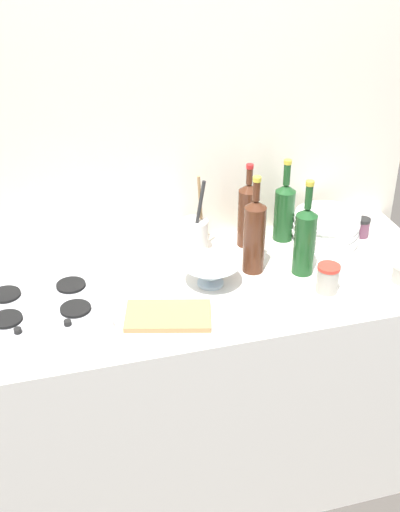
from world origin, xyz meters
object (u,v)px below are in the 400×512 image
butter_dish (273,295)px  condiment_jar_spare (362,227)px  mixing_bowl (211,273)px  condiment_jar_rear (328,278)px  utensil_crock (195,235)px  cutting_board (168,316)px  wine_bottle_mid_left (254,235)px  stovetop_hob (41,305)px  wine_bottle_mid_right (248,214)px  wine_bottle_leftmost (284,210)px  plate_stack (326,228)px  wine_bottle_rightmost (305,239)px

butter_dish → condiment_jar_spare: condiment_jar_spare is taller
mixing_bowl → condiment_jar_rear: size_ratio=2.02×
utensil_crock → cutting_board: (-0.20, -0.40, -0.06)m
wine_bottle_mid_left → stovetop_hob: bearing=-176.6°
stovetop_hob → condiment_jar_rear: (0.96, -0.15, 0.04)m
stovetop_hob → wine_bottle_mid_right: size_ratio=1.30×
stovetop_hob → mixing_bowl: mixing_bowl is taller
stovetop_hob → wine_bottle_leftmost: wine_bottle_leftmost is taller
stovetop_hob → butter_dish: 0.77m
wine_bottle_leftmost → wine_bottle_mid_left: wine_bottle_mid_left is taller
wine_bottle_leftmost → utensil_crock: size_ratio=1.09×
stovetop_hob → butter_dish: (0.75, -0.17, 0.02)m
wine_bottle_leftmost → cutting_board: size_ratio=1.20×
plate_stack → butter_dish: plate_stack is taller
plate_stack → condiment_jar_spare: bearing=1.5°
wine_bottle_rightmost → butter_dish: (-0.18, -0.16, -0.11)m
utensil_crock → butter_dish: bearing=-69.0°
condiment_jar_rear → butter_dish: bearing=-174.9°
wine_bottle_mid_right → wine_bottle_rightmost: wine_bottle_rightmost is taller
plate_stack → cutting_board: plate_stack is taller
condiment_jar_rear → plate_stack: bearing=66.2°
wine_bottle_rightmost → wine_bottle_mid_left: bearing=160.1°
wine_bottle_rightmost → butter_dish: 0.26m
cutting_board → butter_dish: bearing=-1.5°
utensil_crock → condiment_jar_spare: size_ratio=3.92×
mixing_bowl → utensil_crock: size_ratio=0.68×
condiment_jar_spare → cutting_board: bearing=-158.7°
stovetop_hob → cutting_board: stovetop_hob is taller
wine_bottle_mid_right → cutting_board: bearing=-135.7°
mixing_bowl → utensil_crock: bearing=87.6°
wine_bottle_rightmost → utensil_crock: 0.42m
condiment_jar_rear → condiment_jar_spare: 0.45m
plate_stack → butter_dish: size_ratio=1.86×
stovetop_hob → condiment_jar_spare: (1.26, 0.17, 0.03)m
wine_bottle_mid_right → cutting_board: size_ratio=1.21×
wine_bottle_leftmost → condiment_jar_rear: bearing=-89.2°
wine_bottle_leftmost → cutting_board: (-0.56, -0.41, -0.11)m
butter_dish → wine_bottle_mid_right: bearing=83.1°
plate_stack → wine_bottle_leftmost: bearing=154.5°
plate_stack → wine_bottle_rightmost: (-0.17, -0.19, 0.08)m
utensil_crock → cutting_board: size_ratio=1.09×
butter_dish → utensil_crock: bearing=111.0°
wine_bottle_rightmost → utensil_crock: wine_bottle_rightmost is taller
wine_bottle_mid_left → wine_bottle_rightmost: wine_bottle_mid_left is taller
wine_bottle_rightmost → utensil_crock: (-0.33, 0.25, -0.07)m
stovetop_hob → wine_bottle_rightmost: 0.94m
wine_bottle_mid_left → mixing_bowl: 0.21m
wine_bottle_leftmost → butter_dish: size_ratio=2.36×
stovetop_hob → wine_bottle_rightmost: (0.93, -0.01, 0.12)m
butter_dish → cutting_board: (-0.36, 0.01, -0.02)m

